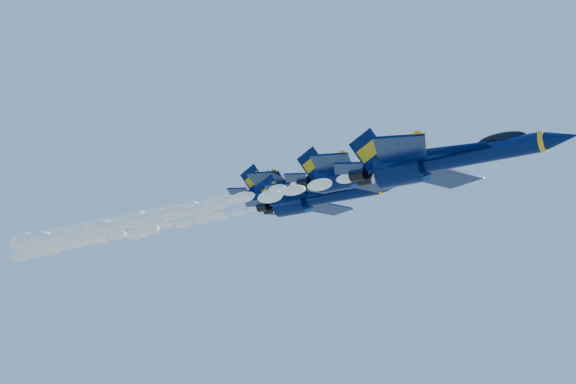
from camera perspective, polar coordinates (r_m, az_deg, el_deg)
The scene contains 8 objects.
jet_lead at distance 66.98m, azimuth 11.03°, elevation 2.31°, with size 19.03×15.61×7.07m.
smoke_trail_jet_lead at distance 82.63m, azimuth -9.06°, elevation -1.70°, with size 45.21×2.12×1.91m, color white.
jet_second at distance 79.78m, azimuth 5.67°, elevation 1.52°, with size 17.58×14.42×6.53m.
smoke_trail_jet_second at distance 96.55m, azimuth -10.39°, elevation -1.74°, with size 45.21×1.96×1.76m, color white.
jet_third at distance 90.63m, azimuth 2.26°, elevation -0.37°, with size 18.28×14.99×6.79m.
smoke_trail_jet_third at distance 108.67m, azimuth -11.68°, elevation -3.00°, with size 45.21×2.04×1.83m, color white.
jet_fourth at distance 98.82m, azimuth 0.85°, elevation 0.45°, with size 19.07×15.65×7.09m.
smoke_trail_jet_fourth at distance 117.34m, azimuth -11.99°, elevation -2.14°, with size 45.21×2.13×1.91m, color white.
Camera 1 is at (38.49, -69.25, 127.27)m, focal length 50.00 mm.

